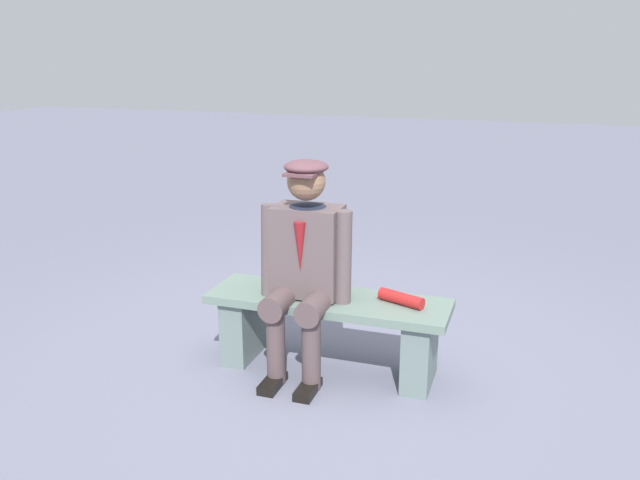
# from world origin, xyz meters

# --- Properties ---
(ground_plane) EXTENTS (30.00, 30.00, 0.00)m
(ground_plane) POSITION_xyz_m (0.00, 0.00, 0.00)
(ground_plane) COLOR slate
(bench) EXTENTS (1.44, 0.44, 0.47)m
(bench) POSITION_xyz_m (0.00, 0.00, 0.30)
(bench) COLOR slate
(bench) RESTS_ON ground
(seated_man) EXTENTS (0.57, 0.56, 1.29)m
(seated_man) POSITION_xyz_m (0.13, 0.06, 0.71)
(seated_man) COLOR #5B4C4E
(seated_man) RESTS_ON ground
(rolled_magazine) EXTENTS (0.29, 0.17, 0.07)m
(rolled_magazine) POSITION_xyz_m (-0.43, -0.03, 0.51)
(rolled_magazine) COLOR #B21E1E
(rolled_magazine) RESTS_ON bench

